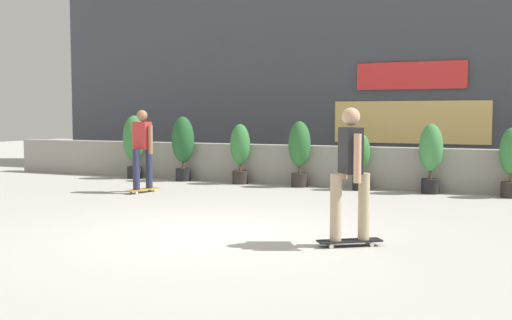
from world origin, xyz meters
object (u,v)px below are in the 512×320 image
Objects in this scene: potted_plant_1 at (183,143)px; potted_plant_4 at (361,160)px; potted_plant_5 at (431,154)px; potted_plant_6 at (511,158)px; skater_far_left at (142,147)px; potted_plant_3 at (299,149)px; skater_mid_plaza at (350,170)px; potted_plant_0 at (134,142)px; potted_plant_2 at (240,150)px.

potted_plant_1 is 1.30× the size of potted_plant_4.
potted_plant_6 is (1.51, -0.00, -0.05)m from potted_plant_5.
potted_plant_4 is 4.59m from skater_far_left.
potted_plant_6 is at bearing -0.00° from potted_plant_3.
skater_mid_plaza is at bearing -64.38° from potted_plant_3.
potted_plant_3 is at bearing 180.00° from potted_plant_5.
potted_plant_5 is at bearing 0.00° from potted_plant_4.
skater_far_left reaches higher than potted_plant_1.
potted_plant_3 is at bearing 180.00° from potted_plant_4.
skater_far_left is at bearing 147.99° from skater_mid_plaza.
potted_plant_3 is at bearing 0.00° from potted_plant_0.
potted_plant_2 is 1.16× the size of potted_plant_4.
potted_plant_4 is (2.84, 0.00, -0.16)m from potted_plant_2.
potted_plant_3 is at bearing 0.00° from potted_plant_2.
potted_plant_0 is 0.93× the size of skater_mid_plaza.
potted_plant_4 is at bearing 29.26° from skater_far_left.
potted_plant_3 is at bearing 0.00° from potted_plant_1.
potted_plant_1 is at bearing 99.40° from skater_far_left.
potted_plant_0 is 2.93m from potted_plant_2.
potted_plant_0 is 8.94m from skater_mid_plaza.
potted_plant_4 is at bearing 180.00° from potted_plant_6.
potted_plant_5 is at bearing 0.00° from potted_plant_3.
potted_plant_4 is (4.37, 0.00, -0.27)m from potted_plant_1.
potted_plant_0 is 5.78m from potted_plant_4.
skater_mid_plaza reaches higher than potted_plant_0.
potted_plant_5 is 1.05× the size of potted_plant_6.
potted_plant_3 is at bearing 180.00° from potted_plant_6.
potted_plant_4 is at bearing 0.00° from potted_plant_0.
skater_mid_plaza is at bearing -32.01° from skater_far_left.
skater_mid_plaza is (-0.18, -5.52, 0.13)m from potted_plant_5.
potted_plant_5 reaches higher than potted_plant_2.
potted_plant_6 reaches higher than potted_plant_4.
potted_plant_2 is at bearing -180.00° from potted_plant_4.
potted_plant_5 is at bearing 0.00° from potted_plant_0.
potted_plant_1 is 1.15× the size of potted_plant_6.
skater_mid_plaza reaches higher than potted_plant_5.
skater_mid_plaza reaches higher than potted_plant_4.
potted_plant_5 is at bearing 180.00° from potted_plant_6.
potted_plant_6 is 0.80× the size of skater_far_left.
potted_plant_2 is 0.82× the size of skater_mid_plaza.
skater_mid_plaza reaches higher than potted_plant_6.
skater_far_left is at bearing -150.74° from potted_plant_4.
skater_far_left is at bearing -117.24° from potted_plant_2.
potted_plant_2 is at bearing 62.76° from skater_far_left.
skater_mid_plaza reaches higher than potted_plant_3.
potted_plant_6 is at bearing 0.00° from potted_plant_1.
potted_plant_1 is at bearing 180.00° from potted_plant_6.
potted_plant_4 is (5.77, 0.00, -0.29)m from potted_plant_0.
skater_far_left is at bearing -80.60° from potted_plant_1.
skater_mid_plaza is (5.25, -3.28, 0.00)m from skater_far_left.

